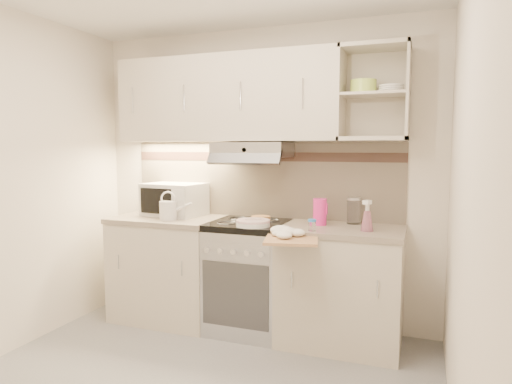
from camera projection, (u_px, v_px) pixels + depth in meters
room_shell at (208, 128)px, 2.93m from camera, size 3.04×2.84×2.52m
base_cabinet_left at (169, 270)px, 3.99m from camera, size 0.90×0.60×0.86m
worktop_left at (168, 219)px, 3.95m from camera, size 0.92×0.62×0.04m
base_cabinet_right at (341, 288)px, 3.47m from camera, size 0.90×0.60×0.86m
worktop_right at (342, 230)px, 3.43m from camera, size 0.92×0.62×0.04m
electric_range at (249, 276)px, 3.73m from camera, size 0.60×0.60×0.90m
microwave at (174, 199)px, 4.04m from camera, size 0.54×0.43×0.28m
watering_can at (169, 209)px, 3.79m from camera, size 0.28×0.15×0.24m
plate_stack at (253, 223)px, 3.48m from camera, size 0.26×0.26×0.06m
bread_loaf at (261, 218)px, 3.73m from camera, size 0.16×0.16×0.04m
pink_pitcher at (320, 212)px, 3.52m from camera, size 0.11×0.10×0.21m
glass_jar at (354, 211)px, 3.58m from camera, size 0.11×0.11×0.21m
spice_jar at (312, 225)px, 3.28m from camera, size 0.06×0.06×0.09m
spray_bottle at (367, 218)px, 3.27m from camera, size 0.09×0.09×0.24m
cutting_board at (291, 240)px, 3.11m from camera, size 0.42×0.39×0.02m
dish_towel at (290, 232)px, 3.15m from camera, size 0.33×0.30×0.08m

